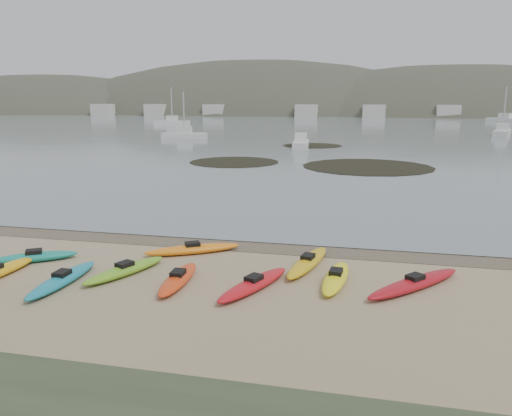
# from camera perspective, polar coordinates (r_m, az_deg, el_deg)

# --- Properties ---
(ground) EXTENTS (600.00, 600.00, 0.00)m
(ground) POSITION_cam_1_polar(r_m,az_deg,el_deg) (21.03, 0.00, -3.99)
(ground) COLOR tan
(ground) RESTS_ON ground
(wet_sand) EXTENTS (60.00, 60.00, 0.00)m
(wet_sand) POSITION_cam_1_polar(r_m,az_deg,el_deg) (20.75, -0.18, -4.21)
(wet_sand) COLOR brown
(wet_sand) RESTS_ON ground
(water) EXTENTS (1200.00, 1200.00, 0.00)m
(water) POSITION_cam_1_polar(r_m,az_deg,el_deg) (319.78, 11.98, 11.08)
(water) COLOR slate
(water) RESTS_ON ground
(kayaks) EXTENTS (22.35, 7.74, 0.34)m
(kayaks) POSITION_cam_1_polar(r_m,az_deg,el_deg) (17.32, -6.50, -7.12)
(kayaks) COLOR #168D7E
(kayaks) RESTS_ON ground
(kelp_mats) EXTENTS (22.33, 28.56, 0.04)m
(kelp_mats) POSITION_cam_1_polar(r_m,az_deg,el_deg) (49.84, 6.94, 5.51)
(kelp_mats) COLOR black
(kelp_mats) RESTS_ON water
(moored_boats) EXTENTS (85.47, 84.49, 1.22)m
(moored_boats) POSITION_cam_1_polar(r_m,az_deg,el_deg) (102.14, 12.09, 9.11)
(moored_boats) COLOR silver
(moored_boats) RESTS_ON ground
(far_hills) EXTENTS (550.00, 135.00, 80.00)m
(far_hills) POSITION_cam_1_polar(r_m,az_deg,el_deg) (217.61, 21.84, 5.76)
(far_hills) COLOR #384235
(far_hills) RESTS_ON ground
(far_town) EXTENTS (199.00, 5.00, 4.00)m
(far_town) POSITION_cam_1_polar(r_m,az_deg,el_deg) (164.75, 13.34, 10.71)
(far_town) COLOR beige
(far_town) RESTS_ON ground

